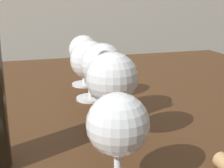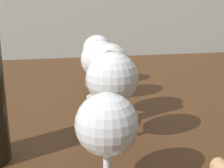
% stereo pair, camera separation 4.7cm
% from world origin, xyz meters
% --- Properties ---
extents(dining_table, '(1.51, 0.96, 0.74)m').
position_xyz_m(dining_table, '(0.00, 0.00, 0.66)').
color(dining_table, '#472B16').
rests_on(dining_table, ground_plane).
extents(wine_glass_chardonnay, '(0.07, 0.07, 0.12)m').
position_xyz_m(wine_glass_chardonnay, '(0.06, -0.37, 0.82)').
color(wine_glass_chardonnay, white).
rests_on(wine_glass_chardonnay, dining_table).
extents(wine_glass_rose, '(0.08, 0.08, 0.15)m').
position_xyz_m(wine_glass_rose, '(0.09, -0.25, 0.84)').
color(wine_glass_rose, white).
rests_on(wine_glass_rose, dining_table).
extents(wine_glass_port, '(0.08, 0.08, 0.15)m').
position_xyz_m(wine_glass_port, '(0.11, -0.14, 0.84)').
color(wine_glass_port, white).
rests_on(wine_glass_port, dining_table).
extents(wine_glass_cabernet, '(0.09, 0.09, 0.13)m').
position_xyz_m(wine_glass_cabernet, '(0.11, -0.02, 0.82)').
color(wine_glass_cabernet, white).
rests_on(wine_glass_cabernet, dining_table).
extents(wine_glass_merlot, '(0.08, 0.08, 0.13)m').
position_xyz_m(wine_glass_merlot, '(0.12, 0.10, 0.83)').
color(wine_glass_merlot, white).
rests_on(wine_glass_merlot, dining_table).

